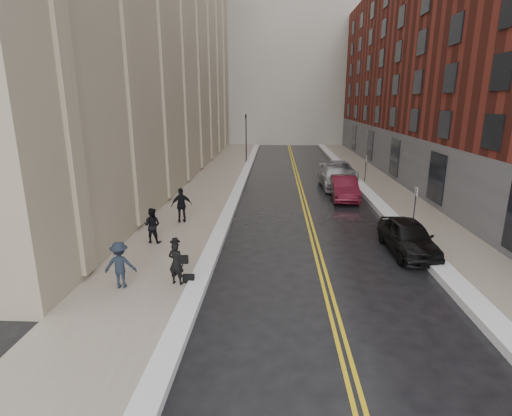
# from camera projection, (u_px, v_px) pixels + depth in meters

# --- Properties ---
(ground) EXTENTS (160.00, 160.00, 0.00)m
(ground) POSITION_uv_depth(u_px,v_px,m) (258.00, 296.00, 13.92)
(ground) COLOR black
(ground) RESTS_ON ground
(sidewalk_left) EXTENTS (4.00, 64.00, 0.15)m
(sidewalk_left) POSITION_uv_depth(u_px,v_px,m) (207.00, 191.00, 29.54)
(sidewalk_left) COLOR gray
(sidewalk_left) RESTS_ON ground
(sidewalk_right) EXTENTS (3.00, 64.00, 0.15)m
(sidewalk_right) POSITION_uv_depth(u_px,v_px,m) (392.00, 193.00, 28.89)
(sidewalk_right) COLOR gray
(sidewalk_right) RESTS_ON ground
(lane_stripe_a) EXTENTS (0.12, 64.00, 0.01)m
(lane_stripe_a) POSITION_uv_depth(u_px,v_px,m) (300.00, 193.00, 29.22)
(lane_stripe_a) COLOR gold
(lane_stripe_a) RESTS_ON ground
(lane_stripe_b) EXTENTS (0.12, 64.00, 0.01)m
(lane_stripe_b) POSITION_uv_depth(u_px,v_px,m) (303.00, 193.00, 29.21)
(lane_stripe_b) COLOR gold
(lane_stripe_b) RESTS_ON ground
(snow_ridge_left) EXTENTS (0.70, 60.80, 0.26)m
(snow_ridge_left) POSITION_uv_depth(u_px,v_px,m) (238.00, 191.00, 29.41)
(snow_ridge_left) COLOR silver
(snow_ridge_left) RESTS_ON ground
(snow_ridge_right) EXTENTS (0.85, 60.80, 0.30)m
(snow_ridge_right) POSITION_uv_depth(u_px,v_px,m) (366.00, 192.00, 28.96)
(snow_ridge_right) COLOR silver
(snow_ridge_right) RESTS_ON ground
(building_right) EXTENTS (14.00, 50.00, 18.00)m
(building_right) POSITION_uv_depth(u_px,v_px,m) (482.00, 70.00, 32.88)
(building_right) COLOR maroon
(building_right) RESTS_ON ground
(tower_far_right) EXTENTS (22.00, 18.00, 44.00)m
(tower_far_right) POSITION_uv_depth(u_px,v_px,m) (353.00, 10.00, 71.08)
(tower_far_right) COLOR slate
(tower_far_right) RESTS_ON ground
(traffic_signal) EXTENTS (0.18, 0.15, 5.20)m
(traffic_signal) POSITION_uv_depth(u_px,v_px,m) (246.00, 134.00, 42.15)
(traffic_signal) COLOR black
(traffic_signal) RESTS_ON ground
(parking_sign_near) EXTENTS (0.06, 0.35, 2.23)m
(parking_sign_near) POSITION_uv_depth(u_px,v_px,m) (415.00, 204.00, 20.89)
(parking_sign_near) COLOR black
(parking_sign_near) RESTS_ON ground
(parking_sign_far) EXTENTS (0.06, 0.35, 2.23)m
(parking_sign_far) POSITION_uv_depth(u_px,v_px,m) (366.00, 167.00, 32.46)
(parking_sign_far) COLOR black
(parking_sign_far) RESTS_ON ground
(car_black) EXTENTS (1.93, 4.48, 1.51)m
(car_black) POSITION_uv_depth(u_px,v_px,m) (408.00, 237.00, 17.66)
(car_black) COLOR black
(car_black) RESTS_ON ground
(car_maroon) EXTENTS (1.85, 4.81, 1.57)m
(car_maroon) POSITION_uv_depth(u_px,v_px,m) (344.00, 188.00, 27.33)
(car_maroon) COLOR #420B17
(car_maroon) RESTS_ON ground
(car_silver_near) EXTENTS (2.40, 5.55, 1.59)m
(car_silver_near) POSITION_uv_depth(u_px,v_px,m) (335.00, 177.00, 30.89)
(car_silver_near) COLOR #929499
(car_silver_near) RESTS_ON ground
(car_silver_far) EXTENTS (2.60, 5.63, 1.56)m
(car_silver_far) POSITION_uv_depth(u_px,v_px,m) (339.00, 171.00, 33.89)
(car_silver_far) COLOR #A4A6AC
(car_silver_far) RESTS_ON ground
(pedestrian_main) EXTENTS (0.67, 0.52, 1.61)m
(pedestrian_main) POSITION_uv_depth(u_px,v_px,m) (176.00, 263.00, 14.31)
(pedestrian_main) COLOR black
(pedestrian_main) RESTS_ON sidewalk_left
(pedestrian_a) EXTENTS (0.89, 0.73, 1.67)m
(pedestrian_a) POSITION_uv_depth(u_px,v_px,m) (152.00, 225.00, 18.52)
(pedestrian_a) COLOR black
(pedestrian_a) RESTS_ON sidewalk_left
(pedestrian_b) EXTENTS (1.17, 0.76, 1.70)m
(pedestrian_b) POSITION_uv_depth(u_px,v_px,m) (120.00, 265.00, 14.04)
(pedestrian_b) COLOR black
(pedestrian_b) RESTS_ON sidewalk_left
(pedestrian_c) EXTENTS (1.20, 0.81, 1.89)m
(pedestrian_c) POSITION_uv_depth(u_px,v_px,m) (182.00, 205.00, 21.60)
(pedestrian_c) COLOR black
(pedestrian_c) RESTS_ON sidewalk_left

